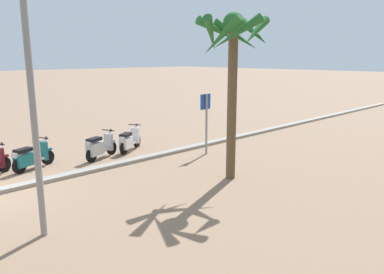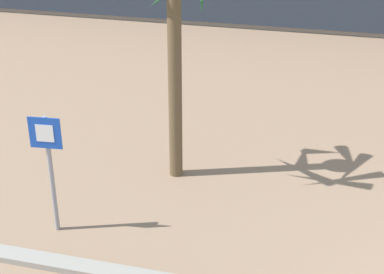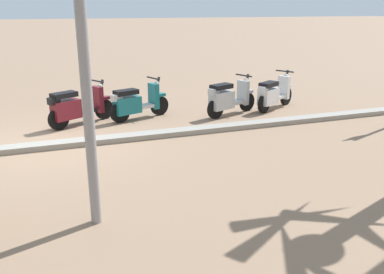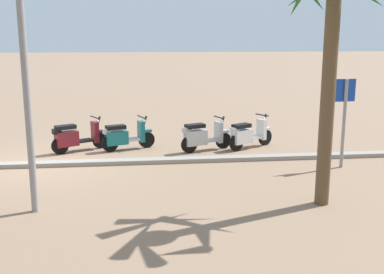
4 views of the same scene
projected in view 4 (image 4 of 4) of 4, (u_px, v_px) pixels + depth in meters
ground_plane at (46, 163)px, 13.06m from camera, size 200.00×200.00×0.00m
curb_strip at (43, 164)px, 12.76m from camera, size 60.00×0.36×0.12m
scooter_white_lead_nearest at (248, 135)px, 14.75m from camera, size 1.59×1.01×1.04m
scooter_silver_tail_end at (203, 136)px, 14.39m from camera, size 1.66×0.84×1.04m
scooter_teal_last_in_row at (124, 136)px, 14.52m from camera, size 1.66×0.81×1.04m
scooter_maroon_mid_centre at (76, 137)px, 14.30m from camera, size 1.67×1.01×1.04m
crossing_sign at (344, 113)px, 12.39m from camera, size 0.60×0.14×2.40m
palm_tree_near_sign at (333, 10)px, 9.09m from camera, size 2.19×2.19×5.13m
street_lamp at (21, 22)px, 8.68m from camera, size 0.36×0.36×6.07m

